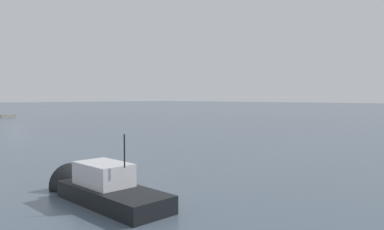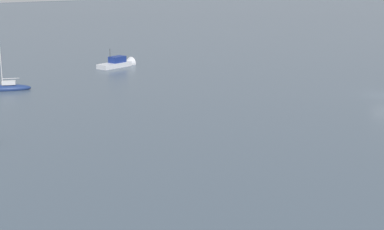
# 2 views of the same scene
# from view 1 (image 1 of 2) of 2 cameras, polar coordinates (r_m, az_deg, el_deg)

# --- Properties ---
(ground_plane) EXTENTS (500.00, 500.00, 0.00)m
(ground_plane) POSITION_cam_1_polar(r_m,az_deg,el_deg) (63.27, -25.66, -1.28)
(ground_plane) COLOR #475666
(motorboat_black_near) EXTENTS (2.00, 6.32, 3.54)m
(motorboat_black_near) POSITION_cam_1_polar(r_m,az_deg,el_deg) (15.77, -14.34, -11.30)
(motorboat_black_near) COLOR black
(motorboat_black_near) RESTS_ON ground_plane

